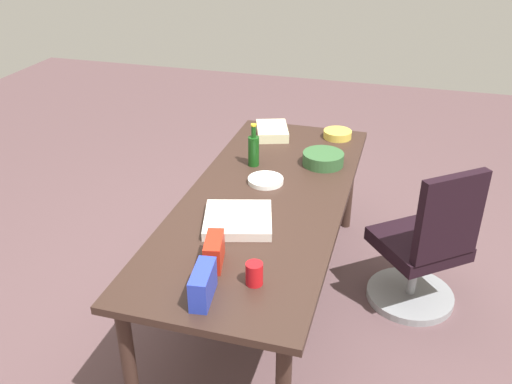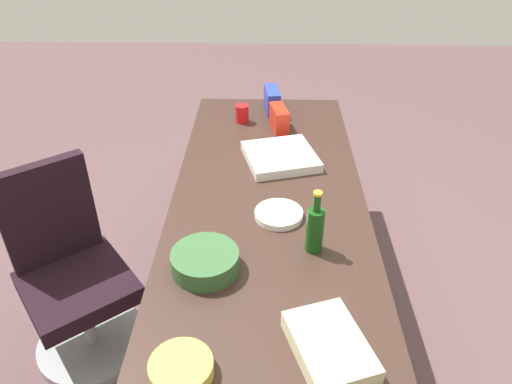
% 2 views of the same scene
% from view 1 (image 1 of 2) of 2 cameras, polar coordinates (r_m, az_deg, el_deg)
% --- Properties ---
extents(ground_plane, '(10.00, 10.00, 0.00)m').
position_cam_1_polar(ground_plane, '(3.72, 0.91, -11.05)').
color(ground_plane, brown).
extents(conference_table, '(2.35, 0.93, 0.78)m').
position_cam_1_polar(conference_table, '(3.32, 1.00, -1.58)').
color(conference_table, '#34221B').
rests_on(conference_table, ground).
extents(office_chair, '(0.67, 0.67, 1.01)m').
position_cam_1_polar(office_chair, '(3.62, 16.74, -6.16)').
color(office_chair, gray).
rests_on(office_chair, ground).
extents(chip_bag_red, '(0.21, 0.12, 0.14)m').
position_cam_1_polar(chip_bag_red, '(2.67, -4.31, -6.09)').
color(chip_bag_red, red).
rests_on(chip_bag_red, conference_table).
extents(salad_bowl, '(0.31, 0.31, 0.08)m').
position_cam_1_polar(salad_bowl, '(3.68, 6.89, 3.40)').
color(salad_bowl, '#315A31').
rests_on(salad_bowl, conference_table).
extents(pizza_box, '(0.44, 0.44, 0.05)m').
position_cam_1_polar(pizza_box, '(3.00, -1.86, -2.86)').
color(pizza_box, silver).
rests_on(pizza_box, conference_table).
extents(chip_bag_blue, '(0.23, 0.11, 0.15)m').
position_cam_1_polar(chip_bag_blue, '(2.46, -5.47, -9.41)').
color(chip_bag_blue, '#273AB8').
rests_on(chip_bag_blue, conference_table).
extents(sheet_cake, '(0.37, 0.31, 0.07)m').
position_cam_1_polar(sheet_cake, '(4.12, 1.66, 6.27)').
color(sheet_cake, beige).
rests_on(sheet_cake, conference_table).
extents(paper_plate_stack, '(0.25, 0.25, 0.03)m').
position_cam_1_polar(paper_plate_stack, '(3.43, 1.00, 1.20)').
color(paper_plate_stack, white).
rests_on(paper_plate_stack, conference_table).
extents(wine_bottle, '(0.09, 0.09, 0.29)m').
position_cam_1_polar(wine_bottle, '(3.62, -0.25, 4.35)').
color(wine_bottle, '#144614').
rests_on(wine_bottle, conference_table).
extents(chip_bowl, '(0.23, 0.23, 0.06)m').
position_cam_1_polar(chip_bowl, '(4.13, 8.35, 5.88)').
color(chip_bowl, gold).
rests_on(chip_bowl, conference_table).
extents(red_solo_cup, '(0.09, 0.09, 0.11)m').
position_cam_1_polar(red_solo_cup, '(2.55, -0.17, -8.37)').
color(red_solo_cup, red).
rests_on(red_solo_cup, conference_table).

